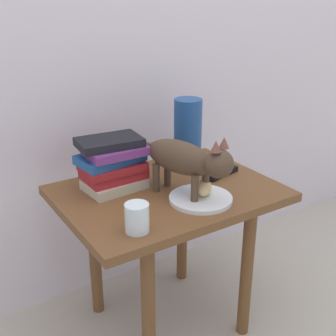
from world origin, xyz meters
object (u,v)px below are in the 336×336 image
object	(u,v)px
candle_jar	(137,219)
tv_remote	(221,173)
cat	(187,159)
side_table	(168,212)
book_stack	(113,164)
plate	(201,199)
bread_roll	(203,188)
green_vase	(188,132)

from	to	relation	value
candle_jar	tv_remote	xyz separation A→B (m)	(0.46, 0.19, -0.03)
cat	tv_remote	distance (m)	0.26
side_table	book_stack	distance (m)	0.26
cat	tv_remote	world-z (taller)	cat
book_stack	side_table	bearing A→B (deg)	-38.29
side_table	candle_jar	xyz separation A→B (m)	(-0.22, -0.19, 0.12)
side_table	tv_remote	distance (m)	0.25
side_table	plate	distance (m)	0.16
cat	candle_jar	size ratio (longest dim) A/B	5.44
bread_roll	candle_jar	bearing A→B (deg)	-166.46
cat	plate	bearing A→B (deg)	-65.70
side_table	candle_jar	world-z (taller)	candle_jar
book_stack	green_vase	bearing A→B (deg)	7.27
bread_roll	tv_remote	world-z (taller)	bread_roll
cat	book_stack	distance (m)	0.26
side_table	bread_roll	world-z (taller)	bread_roll
bread_roll	candle_jar	world-z (taller)	candle_jar
tv_remote	book_stack	bearing A→B (deg)	150.47
side_table	bread_roll	size ratio (longest dim) A/B	9.12
side_table	green_vase	world-z (taller)	green_vase
plate	green_vase	size ratio (longest dim) A/B	0.80
side_table	book_stack	bearing A→B (deg)	141.71
side_table	cat	xyz separation A→B (m)	(0.02, -0.08, 0.22)
side_table	tv_remote	size ratio (longest dim) A/B	4.86
book_stack	tv_remote	world-z (taller)	book_stack
bread_roll	tv_remote	bearing A→B (deg)	34.52
bread_roll	tv_remote	size ratio (longest dim) A/B	0.53
bread_roll	tv_remote	distance (m)	0.21
plate	cat	bearing A→B (deg)	114.30
book_stack	bread_roll	bearing A→B (deg)	-49.02
bread_roll	green_vase	distance (m)	0.32
candle_jar	side_table	bearing A→B (deg)	39.84
cat	green_vase	world-z (taller)	green_vase
side_table	tv_remote	bearing A→B (deg)	0.37
cat	tv_remote	bearing A→B (deg)	20.81
green_vase	bread_roll	bearing A→B (deg)	-115.88
plate	book_stack	bearing A→B (deg)	127.98
side_table	bread_roll	distance (m)	0.18
side_table	cat	bearing A→B (deg)	-75.00
cat	candle_jar	xyz separation A→B (m)	(-0.25, -0.11, -0.09)
book_stack	candle_jar	distance (m)	0.32
bread_roll	green_vase	xyz separation A→B (m)	(0.14, 0.28, 0.09)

